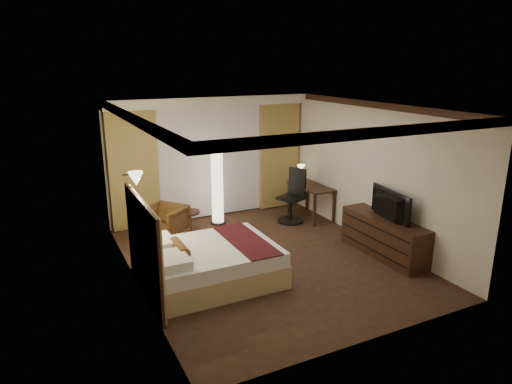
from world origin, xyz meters
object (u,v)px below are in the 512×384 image
armchair (165,221)px  dresser (384,237)px  bed (211,264)px  desk (311,202)px  side_table (189,223)px  floor_lamp (217,188)px  television (385,201)px  office_chair (291,196)px

armchair → dresser: size_ratio=0.41×
bed → desk: (3.12, 1.92, 0.08)m
dresser → desk: bearing=91.2°
armchair → desk: size_ratio=0.64×
armchair → side_table: bearing=60.4°
floor_lamp → desk: 2.13m
bed → floor_lamp: 2.78m
dresser → television: bearing=180.0°
armchair → floor_lamp: floor_lamp is taller
television → dresser: bearing=-82.0°
desk → office_chair: (-0.54, -0.05, 0.21)m
television → office_chair: bearing=21.7°
side_table → television: television is taller
desk → office_chair: 0.58m
side_table → dresser: dresser is taller
armchair → desk: armchair is taller
side_table → dresser: 3.82m
floor_lamp → office_chair: floor_lamp is taller
office_chair → television: (0.56, -2.29, 0.44)m
desk → floor_lamp: bearing=163.9°
bed → dresser: bearing=-7.7°
floor_lamp → office_chair: size_ratio=1.35×
armchair → television: bearing=15.7°
side_table → floor_lamp: (0.77, 0.35, 0.55)m
bed → television: size_ratio=1.87×
floor_lamp → armchair: bearing=-161.8°
dresser → office_chair: bearing=104.5°
side_table → desk: size_ratio=0.42×
bed → floor_lamp: floor_lamp is taller
bed → desk: desk is taller
bed → office_chair: size_ratio=1.73×
bed → office_chair: bearing=35.9°
television → side_table: bearing=55.3°
bed → television: 3.25m
side_table → desk: bearing=-4.7°
office_chair → dresser: (0.59, -2.29, -0.23)m
bed → floor_lamp: size_ratio=1.28×
side_table → office_chair: (2.23, -0.28, 0.35)m
floor_lamp → dresser: (2.05, -2.92, -0.44)m
side_table → desk: (2.77, -0.23, 0.13)m
armchair → desk: (3.29, -0.16, -0.00)m
side_table → bed: bearing=-99.2°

